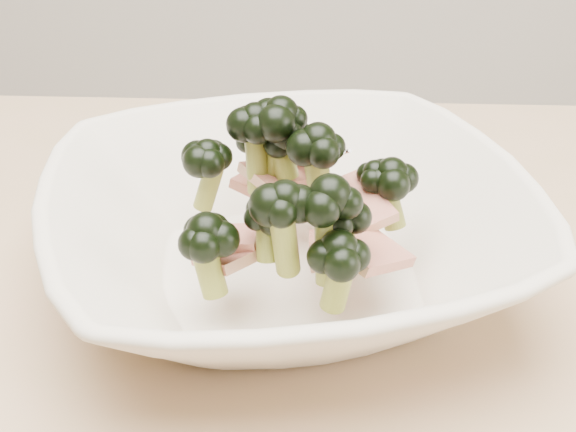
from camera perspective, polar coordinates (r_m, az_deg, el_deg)
The scene contains 1 object.
broccoli_dish at distance 0.52m, azimuth 0.04°, elevation -0.77°, with size 0.39×0.39×0.13m.
Camera 1 is at (0.08, -0.38, 1.06)m, focal length 50.00 mm.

